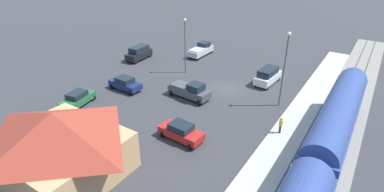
{
  "coord_description": "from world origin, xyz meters",
  "views": [
    {
      "loc": [
        -15.58,
        32.54,
        17.04
      ],
      "look_at": [
        1.72,
        5.96,
        1.0
      ],
      "focal_mm": 27.93,
      "sensor_mm": 36.0,
      "label": 1
    }
  ],
  "objects": [
    {
      "name": "pedestrian_on_platform",
      "position": [
        -9.29,
        6.83,
        1.28
      ],
      "size": [
        0.36,
        0.36,
        1.71
      ],
      "color": "#23284C",
      "rests_on": "platform"
    },
    {
      "name": "suv_black",
      "position": [
        17.58,
        -2.3,
        1.15
      ],
      "size": [
        2.25,
        5.01,
        2.22
      ],
      "color": "black",
      "rests_on": "ground"
    },
    {
      "name": "sedan_navy",
      "position": [
        11.15,
        7.53,
        0.88
      ],
      "size": [
        4.56,
        2.38,
        1.74
      ],
      "color": "navy",
      "rests_on": "ground"
    },
    {
      "name": "suv_white",
      "position": [
        -3.78,
        -4.59,
        1.15
      ],
      "size": [
        2.3,
        5.03,
        2.22
      ],
      "color": "white",
      "rests_on": "ground"
    },
    {
      "name": "pickup_silver",
      "position": [
        9.97,
        -9.57,
        1.03
      ],
      "size": [
        2.0,
        5.41,
        2.14
      ],
      "color": "silver",
      "rests_on": "ground"
    },
    {
      "name": "railway_track",
      "position": [
        -14.0,
        0.0,
        0.09
      ],
      "size": [
        4.8,
        70.0,
        0.3
      ],
      "color": "gray",
      "rests_on": "ground"
    },
    {
      "name": "light_pole_lot_center",
      "position": [
        7.93,
        -1.76,
        5.02
      ],
      "size": [
        0.44,
        0.44,
        8.01
      ],
      "color": "#515156",
      "rests_on": "ground"
    },
    {
      "name": "platform",
      "position": [
        -10.0,
        0.0,
        0.15
      ],
      "size": [
        3.2,
        46.0,
        0.3
      ],
      "color": "#B7B2A8",
      "rests_on": "ground"
    },
    {
      "name": "light_pole_near_platform",
      "position": [
        -7.2,
        0.74,
        5.47
      ],
      "size": [
        0.44,
        0.44,
        8.86
      ],
      "color": "#515156",
      "rests_on": "ground"
    },
    {
      "name": "station_building",
      "position": [
        4.0,
        22.0,
        3.0
      ],
      "size": [
        10.27,
        9.1,
        5.75
      ],
      "color": "tan",
      "rests_on": "ground"
    },
    {
      "name": "ground_plane",
      "position": [
        0.0,
        0.0,
        0.0
      ],
      "size": [
        200.0,
        200.0,
        0.0
      ],
      "primitive_type": "plane",
      "color": "#38383D"
    },
    {
      "name": "pickup_charcoal",
      "position": [
        2.75,
        4.86,
        1.03
      ],
      "size": [
        5.54,
        2.81,
        2.14
      ],
      "color": "#47494F",
      "rests_on": "ground"
    },
    {
      "name": "sedan_red",
      "position": [
        -1.44,
        12.76,
        0.88
      ],
      "size": [
        4.6,
        2.48,
        1.74
      ],
      "color": "red",
      "rests_on": "ground"
    },
    {
      "name": "sedan_green",
      "position": [
        12.76,
        13.75,
        0.88
      ],
      "size": [
        2.67,
        4.77,
        1.74
      ],
      "color": "#236638",
      "rests_on": "ground"
    }
  ]
}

